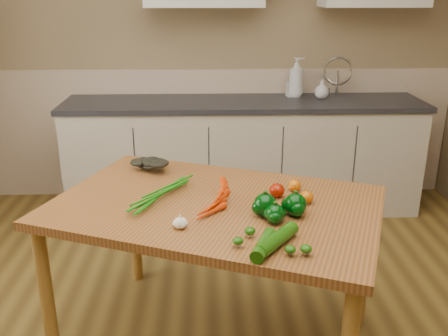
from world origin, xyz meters
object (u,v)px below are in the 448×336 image
soap_bottle_c (322,89)px  pepper_b (295,205)px  table (215,220)px  garlic_bulb (180,223)px  pepper_a (265,205)px  zucchini_a (277,240)px  tomato_a (277,190)px  tomato_b (295,186)px  leafy_greens (151,161)px  soap_bottle_a (296,77)px  pepper_c (275,214)px  zucchini_b (264,245)px  tomato_c (306,197)px  soap_bottle_b (292,86)px  carrot_bunch (200,196)px

soap_bottle_c → pepper_b: soap_bottle_c is taller
table → garlic_bulb: size_ratio=30.46×
pepper_a → zucchini_a: pepper_a is taller
tomato_a → tomato_b: size_ratio=1.15×
leafy_greens → soap_bottle_a: bearing=54.3°
tomato_a → soap_bottle_c: bearing=71.3°
leafy_greens → pepper_c: size_ratio=2.56×
pepper_a → tomato_b: size_ratio=1.60×
table → zucchini_a: size_ratio=6.98×
soap_bottle_c → zucchini_b: 2.39m
tomato_c → zucchini_b: bearing=-119.2°
soap_bottle_b → pepper_a: 2.10m
pepper_a → pepper_c: size_ratio=1.22×
tomato_b → table: bearing=-162.4°
pepper_b → tomato_c: 0.15m
pepper_a → pepper_c: bearing=-65.0°
soap_bottle_a → pepper_a: soap_bottle_a is taller
soap_bottle_a → soap_bottle_b: bearing=112.9°
pepper_b → tomato_c: size_ratio=1.55×
pepper_c → tomato_b: pepper_c is taller
leafy_greens → tomato_a: size_ratio=2.89×
leafy_greens → tomato_c: bearing=-32.2°
tomato_c → zucchini_b: 0.50m
pepper_c → tomato_b: bearing=67.6°
carrot_bunch → tomato_a: 0.37m
pepper_a → pepper_c: pepper_a is taller
tomato_b → leafy_greens: bearing=155.7°
pepper_c → tomato_c: bearing=48.9°
table → pepper_c: pepper_c is taller
soap_bottle_a → pepper_b: soap_bottle_a is taller
tomato_b → pepper_c: bearing=-112.4°
soap_bottle_a → tomato_a: soap_bottle_a is taller
soap_bottle_a → zucchini_a: (-0.46, -2.32, -0.23)m
pepper_a → tomato_b: 0.33m
leafy_greens → pepper_b: 0.92m
soap_bottle_a → zucchini_a: bearing=-166.6°
soap_bottle_a → soap_bottle_b: soap_bottle_a is taller
carrot_bunch → tomato_b: bearing=37.1°
leafy_greens → pepper_a: (0.56, -0.60, -0.00)m
soap_bottle_b → soap_bottle_a: bearing=-10.9°
table → pepper_b: pepper_b is taller
soap_bottle_c → tomato_a: bearing=43.0°
tomato_b → zucchini_b: 0.63m
pepper_c → zucchini_b: size_ratio=0.41×
garlic_bulb → tomato_a: tomato_a is taller
pepper_c → tomato_c: size_ratio=1.27×
soap_bottle_b → tomato_c: size_ratio=2.67×
carrot_bunch → pepper_b: pepper_b is taller
carrot_bunch → soap_bottle_c: bearing=83.5°
soap_bottle_b → pepper_b: (-0.31, -2.05, -0.14)m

